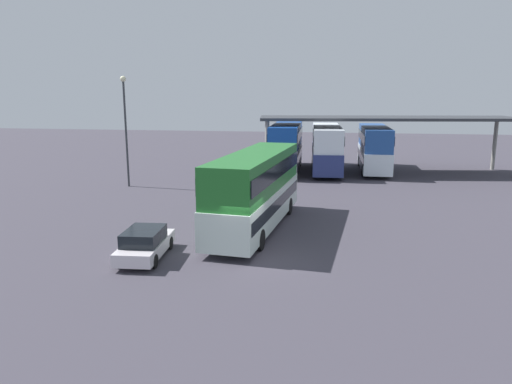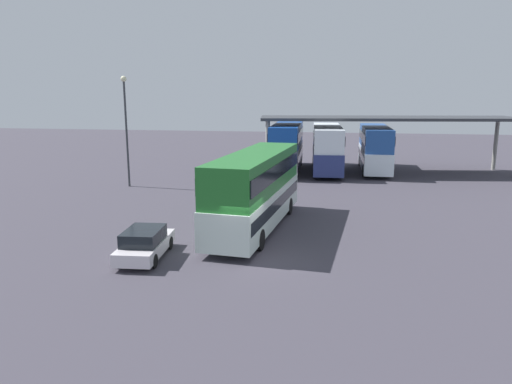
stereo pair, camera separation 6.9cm
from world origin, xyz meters
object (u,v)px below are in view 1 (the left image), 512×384
(double_decker_main, at_px, (256,187))
(parked_hatchback, at_px, (145,244))
(double_decker_near_canopy, at_px, (286,145))
(double_decker_far_right, at_px, (374,147))
(double_decker_mid_row, at_px, (326,147))
(lamppost_tall, at_px, (125,119))

(double_decker_main, relative_size, parked_hatchback, 2.78)
(double_decker_near_canopy, distance_m, double_decker_far_right, 8.15)
(double_decker_main, height_order, double_decker_far_right, double_decker_far_right)
(double_decker_mid_row, bearing_deg, parked_hatchback, 160.84)
(parked_hatchback, height_order, lamppost_tall, lamppost_tall)
(double_decker_main, relative_size, double_decker_mid_row, 1.00)
(parked_hatchback, relative_size, double_decker_near_canopy, 0.37)
(double_decker_mid_row, xyz_separation_m, lamppost_tall, (-15.07, -10.02, 2.95))
(double_decker_main, xyz_separation_m, parked_hatchback, (-4.04, -5.46, -1.57))
(parked_hatchback, bearing_deg, double_decker_mid_row, -20.64)
(double_decker_near_canopy, height_order, double_decker_far_right, double_decker_near_canopy)
(parked_hatchback, xyz_separation_m, double_decker_far_right, (11.74, 26.19, 1.61))
(double_decker_main, bearing_deg, double_decker_near_canopy, 6.64)
(double_decker_main, xyz_separation_m, double_decker_mid_row, (3.32, 20.00, 0.06))
(double_decker_mid_row, bearing_deg, double_decker_main, 167.55)
(double_decker_far_right, xyz_separation_m, lamppost_tall, (-19.45, -10.75, 2.97))
(double_decker_near_canopy, bearing_deg, parked_hatchback, 169.87)
(double_decker_near_canopy, xyz_separation_m, double_decker_far_right, (8.05, 1.22, -0.12))
(parked_hatchback, relative_size, double_decker_mid_row, 0.36)
(double_decker_main, relative_size, lamppost_tall, 1.35)
(double_decker_main, bearing_deg, parked_hatchback, 149.09)
(lamppost_tall, bearing_deg, parked_hatchback, -63.48)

